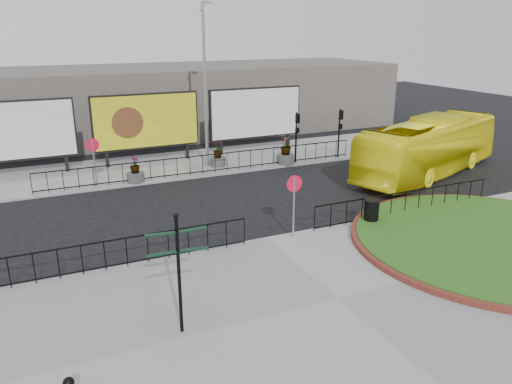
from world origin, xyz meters
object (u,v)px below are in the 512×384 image
planter_b (218,157)px  planter_a (135,172)px  lamp_post (205,83)px  planter_c (286,153)px  litter_bin (371,212)px  bus (429,147)px  billboard_mid (146,121)px  fingerpost_sign (178,262)px

planter_b → planter_a: bearing=-166.6°
lamp_post → planter_c: bearing=-20.3°
litter_bin → planter_b: planter_b is taller
lamp_post → planter_b: 4.23m
bus → planter_a: 15.89m
lamp_post → billboard_mid: bearing=146.7°
fingerpost_sign → litter_bin: fingerpost_sign is taller
fingerpost_sign → bus: bearing=35.7°
lamp_post → planter_c: lamp_post is taller
planter_c → billboard_mid: bearing=154.0°
lamp_post → planter_c: size_ratio=5.63×
billboard_mid → planter_c: size_ratio=3.78×
fingerpost_sign → litter_bin: 10.18m
bus → planter_c: (-6.20, 5.00, -0.84)m
lamp_post → bus: 12.85m
planter_c → fingerpost_sign: bearing=-126.8°
lamp_post → planter_a: (-4.53, -1.60, -4.21)m
planter_a → bus: bearing=-18.4°
fingerpost_sign → litter_bin: (9.20, 4.10, -1.49)m
bus → litter_bin: bearing=103.7°
litter_bin → planter_c: size_ratio=0.65×
billboard_mid → bus: (13.54, -8.58, -1.03)m
litter_bin → planter_b: bearing=102.6°
fingerpost_sign → planter_b: 16.77m
billboard_mid → litter_bin: 14.96m
bus → lamp_post: bearing=38.0°
fingerpost_sign → bus: (16.74, 9.10, -0.58)m
litter_bin → planter_b: (-2.50, 11.20, -0.01)m
planter_b → planter_c: planter_c is taller
lamp_post → bus: (10.53, -6.60, -3.26)m
planter_b → bus: bearing=-31.7°
litter_bin → planter_b: size_ratio=0.74×
billboard_mid → planter_c: billboard_mid is taller
fingerpost_sign → lamp_post: bearing=75.6°
fingerpost_sign → billboard_mid: bearing=86.9°
billboard_mid → planter_a: 4.36m
litter_bin → planter_c: bearing=82.4°
billboard_mid → bus: billboard_mid is taller
lamp_post → planter_a: 6.38m
litter_bin → planter_a: size_ratio=0.77×
planter_b → fingerpost_sign: bearing=-113.7°
billboard_mid → bus: size_ratio=0.55×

